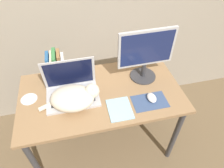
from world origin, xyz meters
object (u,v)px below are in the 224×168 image
object	(u,v)px
cd_disc	(29,99)
book_row	(57,67)
cat	(74,97)
external_monitor	(146,53)
computer_mouse	(152,98)
notepad	(120,109)
laptop	(72,90)

from	to	relation	value
cd_disc	book_row	bearing A→B (deg)	39.90
cat	external_monitor	xyz separation A→B (m)	(0.57, 0.17, 0.16)
cat	external_monitor	size ratio (longest dim) A/B	1.01
computer_mouse	cd_disc	size ratio (longest dim) A/B	0.80
notepad	laptop	bearing A→B (deg)	144.84
laptop	cat	world-z (taller)	laptop
cd_disc	cat	bearing A→B (deg)	-19.71
external_monitor	computer_mouse	distance (m)	0.33
external_monitor	book_row	world-z (taller)	external_monitor
cat	cd_disc	xyz separation A→B (m)	(-0.33, 0.12, -0.07)
notepad	cd_disc	world-z (taller)	notepad
cat	cd_disc	bearing A→B (deg)	160.29
laptop	book_row	bearing A→B (deg)	112.68
cat	computer_mouse	size ratio (longest dim) A/B	4.64
book_row	cd_disc	bearing A→B (deg)	-140.10
external_monitor	computer_mouse	bearing A→B (deg)	-95.01
notepad	cd_disc	size ratio (longest dim) A/B	1.71
cat	cd_disc	size ratio (longest dim) A/B	3.69
cat	external_monitor	world-z (taller)	external_monitor
notepad	computer_mouse	bearing A→B (deg)	8.29
notepad	book_row	bearing A→B (deg)	132.65
external_monitor	cd_disc	distance (m)	0.94
external_monitor	notepad	distance (m)	0.46
computer_mouse	notepad	distance (m)	0.25
book_row	notepad	world-z (taller)	book_row
cd_disc	external_monitor	bearing A→B (deg)	3.14
cat	cd_disc	world-z (taller)	cat
cd_disc	laptop	bearing A→B (deg)	-4.61
laptop	notepad	xyz separation A→B (m)	(0.31, -0.22, -0.05)
external_monitor	notepad	bearing A→B (deg)	-132.98
external_monitor	notepad	world-z (taller)	external_monitor
cat	notepad	distance (m)	0.33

